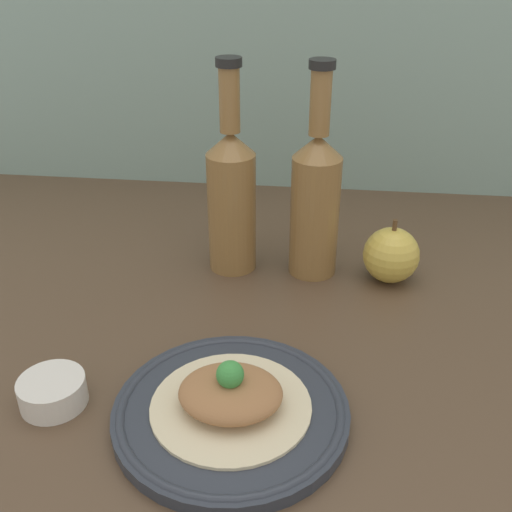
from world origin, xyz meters
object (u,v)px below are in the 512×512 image
at_px(plated_food, 231,395).
at_px(dipping_bowl, 53,392).
at_px(apple, 391,255).
at_px(plate, 231,411).
at_px(cider_bottle_right, 318,199).
at_px(cider_bottle_left, 232,195).

distance_m(plated_food, dipping_bowl, 0.20).
bearing_deg(apple, dipping_bowl, -141.22).
bearing_deg(plated_food, apple, 58.67).
distance_m(plate, cider_bottle_right, 0.35).
bearing_deg(cider_bottle_left, cider_bottle_right, 0.00).
bearing_deg(plated_food, cider_bottle_right, 76.43).
xyz_separation_m(plate, cider_bottle_right, (0.08, 0.32, 0.11)).
height_order(cider_bottle_left, cider_bottle_right, same).
relative_size(cider_bottle_left, cider_bottle_right, 1.00).
distance_m(cider_bottle_right, dipping_bowl, 0.44).
height_order(cider_bottle_right, apple, cider_bottle_right).
distance_m(apple, dipping_bowl, 0.49).
height_order(plated_food, cider_bottle_left, cider_bottle_left).
xyz_separation_m(cider_bottle_left, cider_bottle_right, (0.12, 0.00, 0.00)).
distance_m(plate, plated_food, 0.02).
xyz_separation_m(apple, dipping_bowl, (-0.38, -0.31, -0.02)).
bearing_deg(dipping_bowl, cider_bottle_left, 65.15).
relative_size(plate, plated_food, 1.47).
xyz_separation_m(cider_bottle_left, apple, (0.23, -0.01, -0.08)).
distance_m(cider_bottle_left, cider_bottle_right, 0.12).
relative_size(apple, dipping_bowl, 1.34).
distance_m(plate, apple, 0.36).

